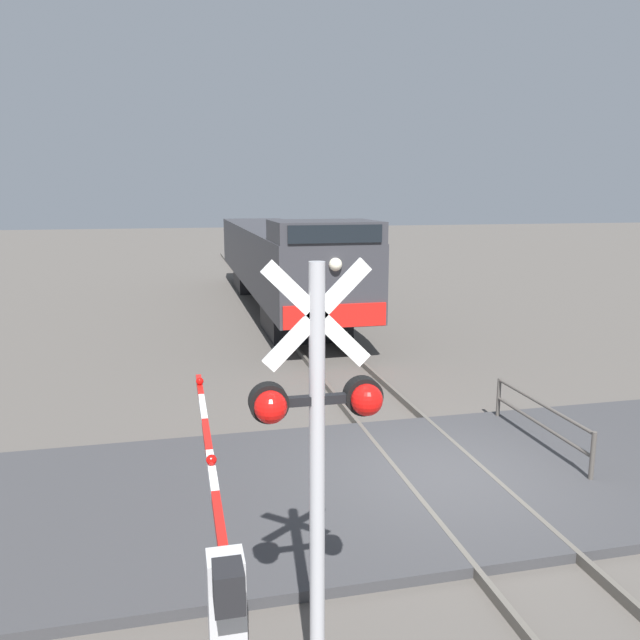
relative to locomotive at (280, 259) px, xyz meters
The scene contains 8 objects.
ground_plane 16.55m from the locomotive, 90.00° to the right, with size 160.00×160.00×0.00m, color #514C47.
rail_track_left 16.55m from the locomotive, 92.50° to the right, with size 0.08×80.00×0.15m, color #59544C.
rail_track_right 16.55m from the locomotive, 87.50° to the right, with size 0.08×80.00×0.15m, color #59544C.
road_surface 16.54m from the locomotive, 90.00° to the right, with size 36.00×5.14×0.14m, color #38383A.
locomotive is the anchor object (origin of this frame).
crossing_signal 20.58m from the locomotive, 98.49° to the right, with size 1.18×0.33×4.15m.
crossing_gate 19.23m from the locomotive, 101.53° to the right, with size 0.36×7.01×1.36m.
guard_railing 15.84m from the locomotive, 81.94° to the right, with size 0.08×3.13×0.95m.
Camera 1 is at (-4.18, -8.99, 4.68)m, focal length 35.49 mm.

